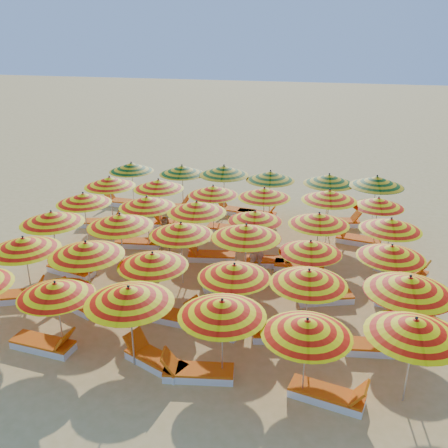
{
  "coord_description": "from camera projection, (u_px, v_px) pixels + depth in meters",
  "views": [
    {
      "loc": [
        3.49,
        -14.95,
        8.03
      ],
      "look_at": [
        0.0,
        0.5,
        1.6
      ],
      "focal_mm": 40.0,
      "sensor_mm": 36.0,
      "label": 1
    }
  ],
  "objects": [
    {
      "name": "umbrella_7",
      "position": [
        86.0,
        249.0,
        14.2
      ],
      "size": [
        2.67,
        2.67,
        2.3
      ],
      "color": "silver",
      "rests_on": "ground"
    },
    {
      "name": "umbrella_25",
      "position": [
        159.0,
        184.0,
        20.24
      ],
      "size": [
        2.08,
        2.08,
        2.18
      ],
      "color": "silver",
      "rests_on": "ground"
    },
    {
      "name": "umbrella_8",
      "position": [
        153.0,
        260.0,
        13.93
      ],
      "size": [
        2.43,
        2.43,
        2.13
      ],
      "color": "silver",
      "rests_on": "ground"
    },
    {
      "name": "umbrella_14",
      "position": [
        181.0,
        229.0,
        15.83
      ],
      "size": [
        2.5,
        2.5,
        2.19
      ],
      "color": "silver",
      "rests_on": "ground"
    },
    {
      "name": "lounger_20",
      "position": [
        173.0,
        224.0,
        20.98
      ],
      "size": [
        1.79,
        0.77,
        0.69
      ],
      "rotation": [
        0.0,
        0.0,
        3.25
      ],
      "color": "white",
      "rests_on": "ground"
    },
    {
      "name": "umbrella_16",
      "position": [
        311.0,
        247.0,
        14.92
      ],
      "size": [
        2.34,
        2.34,
        2.02
      ],
      "color": "silver",
      "rests_on": "ground"
    },
    {
      "name": "lounger_14",
      "position": [
        139.0,
        243.0,
        19.17
      ],
      "size": [
        1.79,
        0.78,
        0.69
      ],
      "rotation": [
        0.0,
        0.0,
        0.12
      ],
      "color": "white",
      "rests_on": "ground"
    },
    {
      "name": "umbrella_3",
      "position": [
        222.0,
        308.0,
        11.44
      ],
      "size": [
        2.16,
        2.16,
        2.2
      ],
      "color": "silver",
      "rests_on": "ground"
    },
    {
      "name": "lounger_3",
      "position": [
        329.0,
        395.0,
        11.33
      ],
      "size": [
        1.82,
        0.94,
        0.69
      ],
      "rotation": [
        0.0,
        0.0,
        -0.22
      ],
      "color": "white",
      "rests_on": "ground"
    },
    {
      "name": "umbrella_21",
      "position": [
        255.0,
        216.0,
        17.32
      ],
      "size": [
        2.48,
        2.48,
        2.01
      ],
      "color": "silver",
      "rests_on": "ground"
    },
    {
      "name": "lounger_7",
      "position": [
        213.0,
        323.0,
        14.05
      ],
      "size": [
        1.82,
        1.2,
        0.69
      ],
      "rotation": [
        0.0,
        0.0,
        2.75
      ],
      "color": "white",
      "rests_on": "ground"
    },
    {
      "name": "umbrella_2",
      "position": [
        129.0,
        295.0,
        11.83
      ],
      "size": [
        2.44,
        2.44,
        2.29
      ],
      "color": "silver",
      "rests_on": "ground"
    },
    {
      "name": "umbrella_31",
      "position": [
        182.0,
        170.0,
        22.23
      ],
      "size": [
        2.41,
        2.41,
        2.17
      ],
      "color": "silver",
      "rests_on": "ground"
    },
    {
      "name": "umbrella_28",
      "position": [
        329.0,
        195.0,
        18.8
      ],
      "size": [
        2.52,
        2.52,
        2.23
      ],
      "color": "silver",
      "rests_on": "ground"
    },
    {
      "name": "lounger_5",
      "position": [
        76.0,
        302.0,
        15.1
      ],
      "size": [
        1.82,
        1.23,
        0.69
      ],
      "rotation": [
        0.0,
        0.0,
        2.73
      ],
      "color": "white",
      "rests_on": "ground"
    },
    {
      "name": "lounger_12",
      "position": [
        323.0,
        297.0,
        15.38
      ],
      "size": [
        1.83,
        1.11,
        0.69
      ],
      "rotation": [
        0.0,
        0.0,
        3.47
      ],
      "color": "white",
      "rests_on": "ground"
    },
    {
      "name": "lounger_6",
      "position": [
        174.0,
        317.0,
        14.36
      ],
      "size": [
        1.79,
        0.78,
        0.69
      ],
      "rotation": [
        0.0,
        0.0,
        -0.12
      ],
      "color": "white",
      "rests_on": "ground"
    },
    {
      "name": "lounger_4",
      "position": [
        18.0,
        296.0,
        15.44
      ],
      "size": [
        1.82,
        1.2,
        0.69
      ],
      "rotation": [
        0.0,
        0.0,
        0.39
      ],
      "color": "white",
      "rests_on": "ground"
    },
    {
      "name": "umbrella_33",
      "position": [
        270.0,
        176.0,
        21.24
      ],
      "size": [
        2.74,
        2.74,
        2.21
      ],
      "color": "silver",
      "rests_on": "ground"
    },
    {
      "name": "umbrella_5",
      "position": [
        415.0,
        327.0,
        10.65
      ],
      "size": [
        2.37,
        2.37,
        2.25
      ],
      "color": "silver",
      "rests_on": "ground"
    },
    {
      "name": "umbrella_30",
      "position": [
        131.0,
        167.0,
        22.7
      ],
      "size": [
        2.63,
        2.63,
        2.16
      ],
      "color": "silver",
      "rests_on": "ground"
    },
    {
      "name": "umbrella_32",
      "position": [
        224.0,
        170.0,
        21.68
      ],
      "size": [
        2.69,
        2.69,
        2.32
      ],
      "color": "silver",
      "rests_on": "ground"
    },
    {
      "name": "umbrella_17",
      "position": [
        391.0,
        252.0,
        14.46
      ],
      "size": [
        2.54,
        2.54,
        2.1
      ],
      "color": "silver",
      "rests_on": "ground"
    },
    {
      "name": "umbrella_35",
      "position": [
        377.0,
        181.0,
        20.14
      ],
      "size": [
        2.37,
        2.37,
        2.33
      ],
      "color": "silver",
      "rests_on": "ground"
    },
    {
      "name": "lounger_9",
      "position": [
        379.0,
        347.0,
        13.02
      ],
      "size": [
        1.8,
        0.82,
        0.69
      ],
      "rotation": [
        0.0,
        0.0,
        0.14
      ],
      "color": "white",
      "rests_on": "ground"
    },
    {
      "name": "umbrella_1",
      "position": [
        56.0,
        289.0,
        12.49
      ],
      "size": [
        2.1,
        2.1,
        2.06
      ],
      "color": "silver",
      "rests_on": "ground"
    },
    {
      "name": "lounger_10",
      "position": [
        72.0,
        270.0,
        17.06
      ],
      "size": [
        1.82,
        0.99,
        0.69
      ],
      "rotation": [
        0.0,
        0.0,
        -0.25
      ],
      "color": "white",
      "rests_on": "ground"
    },
    {
      "name": "umbrella_29",
      "position": [
        378.0,
        202.0,
        18.59
      ],
      "size": [
        2.04,
        2.04,
        2.03
      ],
      "color": "silver",
      "rests_on": "ground"
    },
    {
      "name": "lounger_23",
      "position": [
        122.0,
        202.0,
        23.48
      ],
      "size": [
        1.77,
        0.7,
        0.69
      ],
      "rotation": [
        0.0,
        0.0,
        3.07
      ],
      "color": "white",
      "rests_on": "ground"
    },
    {
      "name": "lounger_21",
      "position": [
        229.0,
        229.0,
        20.42
      ],
      "size": [
        1.76,
        0.67,
        0.69
      ],
      "rotation": [
        0.0,
        0.0,
        -0.05
      ],
      "color": "white",
      "rests_on": "ground"
    },
    {
      "name": "umbrella_27",
      "position": [
        264.0,
        193.0,
        19.24
      ],
      "size": [
        2.31,
        2.31,
        2.17
      ],
      "color": "silver",
      "rests_on": "ground"
    },
    {
      "name": "umbrella_19",
      "position": [
        147.0,
        202.0,
        18.2
      ],
      "size": [
        2.29,
        2.29,
        2.2
      ],
      "color": "silver",
      "rests_on": "ground"
    },
    {
      "name": "lounger_0",
      "position": [
        45.0,
        344.0,
        13.13
      ],
      "size": [
        1.78,
        0.75,
        0.69
      ],
      "rotation": [
        0.0,
        0.0,
        -0.1
      ],
      "color": "white",
      "rests_on": "ground"
    },
    {
      "name": "lounger_8",
      "position": [
        282.0,
        334.0,
        13.56
      ],
      "size": [
        1.81,
        0.9,
        0.69
      ],
      "rotation": [
        0.0,
        0.0,
        3.33
      ],
      "color": "white",
      "rests_on": "ground"
    },
    {
      "name": "lounger_24",
      "position": [
        171.0,
        208.0,
        22.78
      ],
      "size": [
        1.83,
        1.1,
        0.69
      ],
      "rotation": [
        0.0,
        0.0,
        0.32
      ],
      "color": "white",
      "rests_on": "ground"
    },
    {
      "name": "beachgoer_b",
      "position": [
        167.0,
        237.0,
        18.2
      ],
      "size": [
        0.78,
        0.63,
        1.5
      ],
      "primitive_type": "imported",
      "rotation": [
        0.0,
        0.0,
        0.09
      ],
      "color": "tan",
      "rests_on": "ground"
    },
    {
      "name": "lounger_1",
      "position": [
        155.0,
        360.0,
        12.52
      ],
      "size": [
        1.82,
        1.24,
        0.69
      ],
      "rotation": [
        0.0,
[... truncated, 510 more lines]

